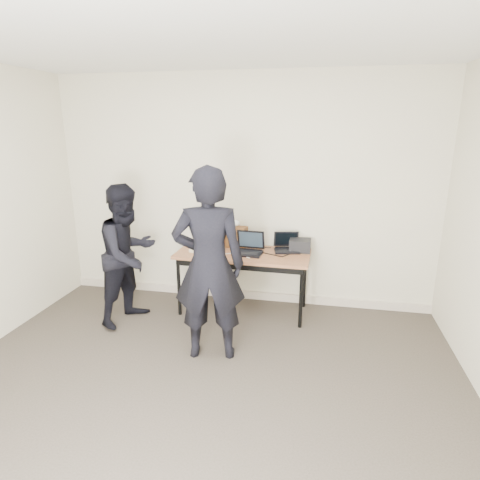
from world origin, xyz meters
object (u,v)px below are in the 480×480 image
(laptop_right, at_px, (287,246))
(person_typist, at_px, (209,265))
(desk, at_px, (243,258))
(person_observer, at_px, (128,254))
(laptop_center, at_px, (249,248))
(leather_satchel, at_px, (232,236))
(equipment_box, at_px, (300,245))
(laptop_beige, at_px, (206,247))

(laptop_right, xyz_separation_m, person_typist, (-0.61, -1.15, 0.13))
(desk, bearing_deg, person_observer, -157.79)
(laptop_center, relative_size, leather_satchel, 0.88)
(equipment_box, distance_m, person_observer, 1.92)
(laptop_beige, xyz_separation_m, laptop_center, (0.50, 0.00, 0.01))
(leather_satchel, height_order, equipment_box, leather_satchel)
(desk, distance_m, laptop_center, 0.13)
(leather_satchel, bearing_deg, laptop_center, -35.26)
(person_observer, bearing_deg, person_typist, -96.14)
(laptop_center, bearing_deg, desk, -167.43)
(laptop_right, height_order, equipment_box, laptop_right)
(person_typist, bearing_deg, laptop_center, -112.89)
(person_typist, bearing_deg, leather_satchel, -99.10)
(desk, distance_m, person_typist, 1.00)
(laptop_beige, distance_m, leather_satchel, 0.34)
(equipment_box, bearing_deg, leather_satchel, 177.48)
(desk, xyz_separation_m, laptop_beige, (-0.43, 0.01, 0.11))
(equipment_box, xyz_separation_m, person_observer, (-1.81, -0.63, -0.02))
(leather_satchel, relative_size, person_observer, 0.25)
(desk, relative_size, laptop_center, 4.57)
(desk, relative_size, leather_satchel, 4.03)
(desk, distance_m, leather_satchel, 0.34)
(laptop_right, bearing_deg, laptop_beige, -179.62)
(desk, height_order, person_observer, person_observer)
(desk, xyz_separation_m, laptop_right, (0.48, 0.18, 0.11))
(laptop_center, xyz_separation_m, person_observer, (-1.25, -0.45, -0.01))
(laptop_beige, xyz_separation_m, leather_satchel, (0.25, 0.22, 0.08))
(laptop_center, distance_m, person_observer, 1.32)
(leather_satchel, xyz_separation_m, equipment_box, (0.81, -0.04, -0.06))
(desk, relative_size, equipment_box, 6.35)
(equipment_box, distance_m, person_typist, 1.39)
(laptop_center, height_order, person_observer, person_observer)
(laptop_center, bearing_deg, laptop_right, 26.66)
(laptop_beige, height_order, person_observer, person_observer)
(desk, height_order, laptop_center, laptop_center)
(desk, relative_size, person_typist, 0.84)
(laptop_right, relative_size, leather_satchel, 0.87)
(laptop_beige, bearing_deg, person_typist, -58.89)
(equipment_box, height_order, person_observer, person_observer)
(desk, xyz_separation_m, equipment_box, (0.63, 0.19, 0.13))
(person_typist, bearing_deg, desk, -109.14)
(laptop_center, relative_size, equipment_box, 1.39)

